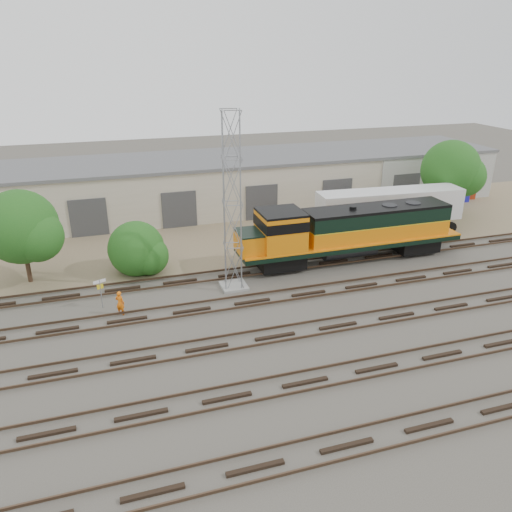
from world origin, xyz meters
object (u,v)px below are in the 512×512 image
object	(u,v)px
signal_tower	(232,207)
worker	(120,303)
semi_trailer	(393,206)
locomotive	(347,231)

from	to	relation	value
signal_tower	worker	xyz separation A→B (m)	(-7.74, -1.59, -5.05)
worker	semi_trailer	xyz separation A→B (m)	(24.09, 8.09, 1.73)
worker	signal_tower	bearing A→B (deg)	-134.93
locomotive	signal_tower	world-z (taller)	signal_tower
locomotive	semi_trailer	world-z (taller)	locomotive
worker	semi_trailer	distance (m)	25.47
semi_trailer	locomotive	bearing A→B (deg)	-142.02
locomotive	worker	bearing A→B (deg)	-168.50
signal_tower	semi_trailer	xyz separation A→B (m)	(16.35, 6.50, -3.32)
locomotive	worker	distance (m)	17.77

